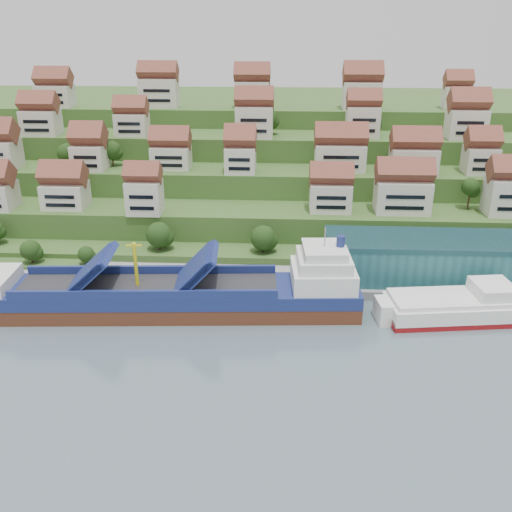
{
  "coord_description": "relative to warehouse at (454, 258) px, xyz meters",
  "views": [
    {
      "loc": [
        12.1,
        -108.61,
        59.91
      ],
      "look_at": [
        5.45,
        14.0,
        8.0
      ],
      "focal_mm": 40.0,
      "sensor_mm": 36.0,
      "label": 1
    }
  ],
  "objects": [
    {
      "name": "warehouse",
      "position": [
        0.0,
        0.0,
        0.0
      ],
      "size": [
        60.0,
        15.0,
        10.0
      ],
      "primitive_type": "cube",
      "color": "#245D62",
      "rests_on": "quay"
    },
    {
      "name": "ground",
      "position": [
        -52.0,
        -17.0,
        -7.2
      ],
      "size": [
        300.0,
        300.0,
        0.0
      ],
      "primitive_type": "plane",
      "color": "slate",
      "rests_on": "ground"
    },
    {
      "name": "quay",
      "position": [
        -32.0,
        -2.0,
        -6.1
      ],
      "size": [
        180.0,
        14.0,
        2.2
      ],
      "primitive_type": "cube",
      "color": "gray",
      "rests_on": "ground"
    },
    {
      "name": "second_ship",
      "position": [
        -2.43,
        -15.82,
        -4.61
      ],
      "size": [
        30.75,
        14.69,
        8.58
      ],
      "rotation": [
        0.0,
        0.0,
        0.13
      ],
      "color": "maroon",
      "rests_on": "ground"
    },
    {
      "name": "hillside_trees",
      "position": [
        -68.32,
        26.1,
        8.7
      ],
      "size": [
        137.79,
        61.7,
        29.94
      ],
      "color": "#224115",
      "rests_on": "ground"
    },
    {
      "name": "hillside",
      "position": [
        -52.0,
        86.55,
        3.46
      ],
      "size": [
        260.0,
        128.0,
        31.0
      ],
      "color": "#2D4C1E",
      "rests_on": "ground"
    },
    {
      "name": "hillside_village",
      "position": [
        -50.01,
        44.0,
        17.35
      ],
      "size": [
        158.49,
        63.04,
        29.43
      ],
      "color": "beige",
      "rests_on": "ground"
    },
    {
      "name": "flagpole",
      "position": [
        -33.89,
        -7.0,
        -0.32
      ],
      "size": [
        1.28,
        0.16,
        8.0
      ],
      "color": "gray",
      "rests_on": "quay"
    },
    {
      "name": "cargo_ship",
      "position": [
        -64.55,
        -16.12,
        -3.6
      ],
      "size": [
        87.27,
        18.96,
        19.32
      ],
      "rotation": [
        0.0,
        0.0,
        0.06
      ],
      "color": "#522919",
      "rests_on": "ground"
    }
  ]
}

